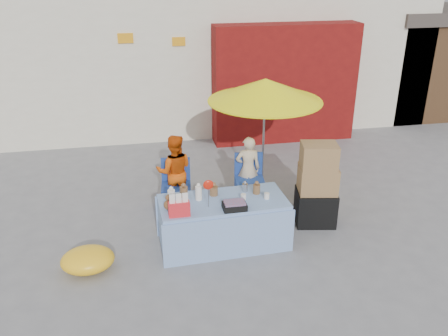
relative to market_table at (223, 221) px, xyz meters
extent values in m
plane|color=slate|center=(-0.02, -0.12, -0.37)|extent=(80.00, 80.00, 0.00)
cube|color=silver|center=(-0.02, 6.88, 1.88)|extent=(12.00, 5.00, 4.50)
cube|color=maroon|center=(2.18, 4.08, 0.93)|extent=(3.20, 0.60, 2.60)
cube|color=#4C331E|center=(6.48, 5.88, 0.83)|extent=(2.60, 3.00, 2.40)
cube|color=#3F3833|center=(6.48, 5.88, 2.18)|extent=(2.80, 3.20, 0.30)
cube|color=orange|center=(-1.22, 4.36, 1.98)|extent=(0.32, 0.04, 0.20)
cube|color=orange|center=(-0.12, 4.36, 1.88)|extent=(0.28, 0.04, 0.18)
cube|color=#82A6D1|center=(0.01, 0.00, -0.01)|extent=(1.85, 0.88, 0.72)
cube|color=#82A6D1|center=(0.02, -0.42, -0.03)|extent=(1.86, 0.10, 0.67)
cube|color=#82A6D1|center=(-0.01, 0.42, -0.03)|extent=(1.86, 0.10, 0.67)
cylinder|color=white|center=(-0.71, 0.12, 0.43)|extent=(0.11, 0.11, 0.17)
cylinder|color=olive|center=(-0.53, 0.22, 0.43)|extent=(0.12, 0.12, 0.15)
cylinder|color=white|center=(-0.33, 0.08, 0.45)|extent=(0.10, 0.10, 0.21)
cylinder|color=olive|center=(-0.10, 0.19, 0.42)|extent=(0.13, 0.13, 0.13)
cylinder|color=#B2B2B7|center=(0.38, 0.23, 0.41)|extent=(0.09, 0.09, 0.11)
cylinder|color=olive|center=(0.53, 0.12, 0.42)|extent=(0.11, 0.11, 0.14)
cylinder|color=white|center=(0.30, -0.03, 0.39)|extent=(0.08, 0.08, 0.09)
cylinder|color=white|center=(0.63, -0.07, 0.39)|extent=(0.08, 0.08, 0.09)
sphere|color=brown|center=(-0.77, -0.12, 0.42)|extent=(0.14, 0.14, 0.14)
ellipsoid|color=red|center=(-0.23, -0.15, 0.69)|extent=(0.15, 0.06, 0.14)
cube|color=red|center=(-0.65, -0.31, 0.44)|extent=(0.29, 0.15, 0.19)
cube|color=black|center=(0.11, -0.28, 0.39)|extent=(0.33, 0.24, 0.09)
cube|color=#203F94|center=(-0.56, 1.15, -0.14)|extent=(0.53, 0.51, 0.45)
cube|color=#203F94|center=(-0.54, 1.37, 0.28)|extent=(0.48, 0.09, 0.40)
cube|color=#203F94|center=(0.69, 1.15, -0.14)|extent=(0.53, 0.51, 0.45)
cube|color=#203F94|center=(0.71, 1.37, 0.28)|extent=(0.48, 0.09, 0.40)
imported|color=#D64E0B|center=(-0.56, 1.30, 0.27)|extent=(0.67, 0.55, 1.27)
imported|color=beige|center=(0.69, 1.30, 0.21)|extent=(0.45, 0.32, 1.16)
cylinder|color=gray|center=(0.99, 1.45, 0.63)|extent=(0.04, 0.04, 2.00)
cone|color=#FFF50D|center=(0.99, 1.45, 1.53)|extent=(1.90, 1.90, 0.38)
cylinder|color=#FFF50D|center=(0.99, 1.45, 1.35)|extent=(1.90, 1.90, 0.02)
cube|color=black|center=(1.55, 0.32, -0.09)|extent=(0.69, 0.60, 0.55)
cube|color=#996D45|center=(1.55, 0.32, 0.40)|extent=(0.65, 0.54, 0.42)
cube|color=#996D45|center=(1.53, 0.30, 0.79)|extent=(0.59, 0.49, 0.38)
ellipsoid|color=yellow|center=(-1.91, -0.31, -0.21)|extent=(0.81, 0.69, 0.32)
camera|label=1|loc=(-1.11, -5.87, 3.53)|focal=38.00mm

